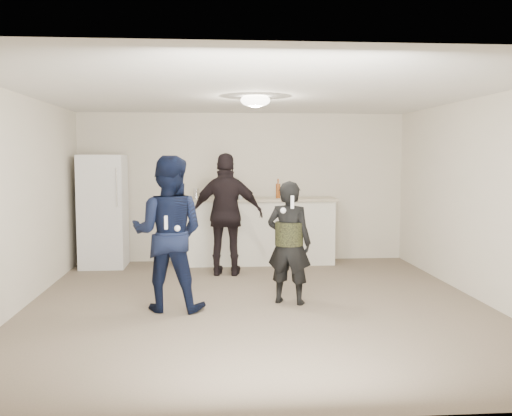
{
  "coord_description": "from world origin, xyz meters",
  "views": [
    {
      "loc": [
        -0.54,
        -6.66,
        1.77
      ],
      "look_at": [
        0.0,
        0.2,
        1.15
      ],
      "focal_mm": 40.0,
      "sensor_mm": 36.0,
      "label": 1
    }
  ],
  "objects": [
    {
      "name": "floor",
      "position": [
        0.0,
        0.0,
        0.0
      ],
      "size": [
        6.0,
        6.0,
        0.0
      ],
      "primitive_type": "plane",
      "color": "#6B5B4C",
      "rests_on": "ground"
    },
    {
      "name": "ceiling",
      "position": [
        0.0,
        0.0,
        2.5
      ],
      "size": [
        6.0,
        6.0,
        0.0
      ],
      "primitive_type": "plane",
      "rotation": [
        3.14,
        0.0,
        0.0
      ],
      "color": "silver",
      "rests_on": "wall_back"
    },
    {
      "name": "wall_back",
      "position": [
        0.0,
        3.0,
        1.25
      ],
      "size": [
        6.0,
        0.0,
        6.0
      ],
      "primitive_type": "plane",
      "rotation": [
        1.57,
        0.0,
        0.0
      ],
      "color": "beige",
      "rests_on": "floor"
    },
    {
      "name": "wall_front",
      "position": [
        0.0,
        -3.0,
        1.25
      ],
      "size": [
        6.0,
        0.0,
        6.0
      ],
      "primitive_type": "plane",
      "rotation": [
        -1.57,
        0.0,
        0.0
      ],
      "color": "beige",
      "rests_on": "floor"
    },
    {
      "name": "wall_left",
      "position": [
        -2.75,
        0.0,
        1.25
      ],
      "size": [
        0.0,
        6.0,
        6.0
      ],
      "primitive_type": "plane",
      "rotation": [
        1.57,
        0.0,
        1.57
      ],
      "color": "beige",
      "rests_on": "floor"
    },
    {
      "name": "wall_right",
      "position": [
        2.75,
        0.0,
        1.25
      ],
      "size": [
        0.0,
        6.0,
        6.0
      ],
      "primitive_type": "plane",
      "rotation": [
        1.57,
        0.0,
        -1.57
      ],
      "color": "beige",
      "rests_on": "floor"
    },
    {
      "name": "counter",
      "position": [
        0.17,
        2.67,
        0.53
      ],
      "size": [
        2.6,
        0.56,
        1.05
      ],
      "primitive_type": "cube",
      "color": "silver",
      "rests_on": "floor"
    },
    {
      "name": "counter_top",
      "position": [
        0.17,
        2.67,
        1.07
      ],
      "size": [
        2.68,
        0.64,
        0.04
      ],
      "primitive_type": "cube",
      "color": "beige",
      "rests_on": "counter"
    },
    {
      "name": "fridge",
      "position": [
        -2.27,
        2.6,
        0.9
      ],
      "size": [
        0.7,
        0.7,
        1.8
      ],
      "primitive_type": "cube",
      "color": "white",
      "rests_on": "floor"
    },
    {
      "name": "fridge_handle",
      "position": [
        -1.99,
        2.23,
        1.3
      ],
      "size": [
        0.02,
        0.02,
        0.6
      ],
      "primitive_type": "cylinder",
      "color": "silver",
      "rests_on": "fridge"
    },
    {
      "name": "ceiling_dome",
      "position": [
        0.0,
        0.3,
        2.45
      ],
      "size": [
        0.36,
        0.36,
        0.16
      ],
      "primitive_type": "ellipsoid",
      "color": "white",
      "rests_on": "ceiling"
    },
    {
      "name": "shaker",
      "position": [
        -0.79,
        2.6,
        1.18
      ],
      "size": [
        0.08,
        0.08,
        0.17
      ],
      "primitive_type": "cylinder",
      "color": "silver",
      "rests_on": "counter_top"
    },
    {
      "name": "man",
      "position": [
        -1.04,
        -0.1,
        0.89
      ],
      "size": [
        0.97,
        0.82,
        1.78
      ],
      "primitive_type": "imported",
      "rotation": [
        0.0,
        0.0,
        2.97
      ],
      "color": "#0E1A3D",
      "rests_on": "floor"
    },
    {
      "name": "woman",
      "position": [
        0.39,
        0.07,
        0.74
      ],
      "size": [
        0.64,
        0.54,
        1.49
      ],
      "primitive_type": "imported",
      "rotation": [
        0.0,
        0.0,
        2.73
      ],
      "color": "black",
      "rests_on": "floor"
    },
    {
      "name": "camo_shorts",
      "position": [
        0.39,
        0.07,
        0.85
      ],
      "size": [
        0.34,
        0.34,
        0.28
      ],
      "primitive_type": "cylinder",
      "color": "#313618",
      "rests_on": "woman"
    },
    {
      "name": "spectator",
      "position": [
        -0.31,
        1.79,
        0.91
      ],
      "size": [
        1.12,
        0.59,
        1.82
      ],
      "primitive_type": "imported",
      "rotation": [
        0.0,
        0.0,
        3.0
      ],
      "color": "black",
      "rests_on": "floor"
    },
    {
      "name": "remote_man",
      "position": [
        -1.04,
        -0.38,
        1.05
      ],
      "size": [
        0.04,
        0.04,
        0.15
      ],
      "primitive_type": "cube",
      "color": "white",
      "rests_on": "man"
    },
    {
      "name": "nunchuk_man",
      "position": [
        -0.92,
        -0.35,
        0.98
      ],
      "size": [
        0.07,
        0.07,
        0.07
      ],
      "primitive_type": "sphere",
      "color": "white",
      "rests_on": "man"
    },
    {
      "name": "remote_woman",
      "position": [
        0.39,
        -0.18,
        1.25
      ],
      "size": [
        0.04,
        0.04,
        0.15
      ],
      "primitive_type": "cube",
      "color": "silver",
      "rests_on": "woman"
    },
    {
      "name": "nunchuk_woman",
      "position": [
        0.29,
        -0.15,
        1.15
      ],
      "size": [
        0.07,
        0.07,
        0.07
      ],
      "primitive_type": "sphere",
      "color": "white",
      "rests_on": "woman"
    },
    {
      "name": "bottle_cluster",
      "position": [
        -0.04,
        2.67,
        1.2
      ],
      "size": [
        1.07,
        0.39,
        0.28
      ],
      "color": "#904314",
      "rests_on": "counter_top"
    }
  ]
}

